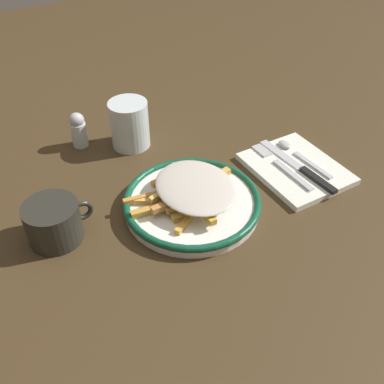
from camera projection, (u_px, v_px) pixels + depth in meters
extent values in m
plane|color=#40301B|center=(192.00, 208.00, 0.83)|extent=(2.60, 2.60, 0.00)
cylinder|color=white|center=(192.00, 204.00, 0.82)|extent=(0.25, 0.25, 0.02)
torus|color=#114E34|center=(192.00, 200.00, 0.82)|extent=(0.25, 0.25, 0.01)
cube|color=gold|center=(214.00, 178.00, 0.86)|extent=(0.01, 0.09, 0.01)
cube|color=gold|center=(147.00, 211.00, 0.78)|extent=(0.06, 0.02, 0.01)
cube|color=gold|center=(191.00, 198.00, 0.81)|extent=(0.09, 0.03, 0.01)
cube|color=#D78D43|center=(167.00, 178.00, 0.86)|extent=(0.07, 0.02, 0.01)
cube|color=#C88A33|center=(174.00, 189.00, 0.83)|extent=(0.05, 0.05, 0.01)
cube|color=gold|center=(187.00, 204.00, 0.79)|extent=(0.08, 0.01, 0.01)
cube|color=gold|center=(189.00, 218.00, 0.77)|extent=(0.08, 0.05, 0.01)
cube|color=gold|center=(190.00, 202.00, 0.80)|extent=(0.07, 0.06, 0.01)
cube|color=gold|center=(182.00, 172.00, 0.86)|extent=(0.09, 0.03, 0.01)
cube|color=gold|center=(193.00, 211.00, 0.78)|extent=(0.08, 0.01, 0.01)
cube|color=#F4B359|center=(152.00, 202.00, 0.80)|extent=(0.08, 0.06, 0.01)
cube|color=gold|center=(202.00, 192.00, 0.82)|extent=(0.06, 0.07, 0.01)
cube|color=#E7C261|center=(164.00, 193.00, 0.80)|extent=(0.06, 0.03, 0.01)
cube|color=#D2893A|center=(148.00, 197.00, 0.81)|extent=(0.09, 0.02, 0.01)
cube|color=#E9BD61|center=(172.00, 179.00, 0.86)|extent=(0.06, 0.08, 0.01)
cube|color=gold|center=(203.00, 182.00, 0.83)|extent=(0.07, 0.01, 0.01)
cube|color=gold|center=(202.00, 183.00, 0.83)|extent=(0.07, 0.01, 0.01)
cube|color=gold|center=(201.00, 207.00, 0.77)|extent=(0.02, 0.09, 0.01)
cube|color=gold|center=(194.00, 197.00, 0.81)|extent=(0.08, 0.03, 0.01)
cube|color=gold|center=(202.00, 204.00, 0.80)|extent=(0.08, 0.05, 0.01)
cube|color=#DE8F49|center=(193.00, 191.00, 0.81)|extent=(0.06, 0.04, 0.01)
cube|color=#EBA24A|center=(212.00, 179.00, 0.85)|extent=(0.09, 0.03, 0.01)
cube|color=#C78543|center=(174.00, 202.00, 0.79)|extent=(0.09, 0.02, 0.01)
cube|color=gold|center=(188.00, 189.00, 0.83)|extent=(0.03, 0.09, 0.01)
ellipsoid|color=beige|center=(195.00, 186.00, 0.80)|extent=(0.14, 0.17, 0.02)
cube|color=#265A2B|center=(182.00, 173.00, 0.82)|extent=(0.00, 0.00, 0.00)
cube|color=#3A651B|center=(195.00, 177.00, 0.81)|extent=(0.00, 0.00, 0.00)
cube|color=#275D27|center=(177.00, 189.00, 0.79)|extent=(0.00, 0.00, 0.00)
cube|color=#21702B|center=(190.00, 168.00, 0.83)|extent=(0.00, 0.00, 0.00)
cube|color=#1F6734|center=(213.00, 178.00, 0.81)|extent=(0.00, 0.00, 0.00)
cube|color=#276C32|center=(179.00, 170.00, 0.83)|extent=(0.00, 0.00, 0.00)
cube|color=white|center=(296.00, 169.00, 0.91)|extent=(0.17, 0.20, 0.01)
cube|color=silver|center=(293.00, 175.00, 0.88)|extent=(0.01, 0.11, 0.01)
cube|color=silver|center=(262.00, 151.00, 0.95)|extent=(0.02, 0.04, 0.00)
cube|color=black|center=(318.00, 180.00, 0.87)|extent=(0.02, 0.09, 0.01)
cube|color=silver|center=(281.00, 155.00, 0.93)|extent=(0.03, 0.12, 0.00)
cube|color=silver|center=(313.00, 165.00, 0.91)|extent=(0.02, 0.10, 0.00)
ellipsoid|color=silver|center=(285.00, 144.00, 0.96)|extent=(0.02, 0.03, 0.01)
cylinder|color=silver|center=(129.00, 124.00, 0.96)|extent=(0.08, 0.08, 0.10)
cylinder|color=#2B2A24|center=(53.00, 222.00, 0.75)|extent=(0.09, 0.09, 0.07)
torus|color=#2B2A24|center=(82.00, 211.00, 0.77)|extent=(0.04, 0.01, 0.04)
cylinder|color=silver|center=(79.00, 134.00, 0.97)|extent=(0.03, 0.03, 0.06)
sphere|color=#B7BABF|center=(76.00, 120.00, 0.95)|extent=(0.03, 0.03, 0.03)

